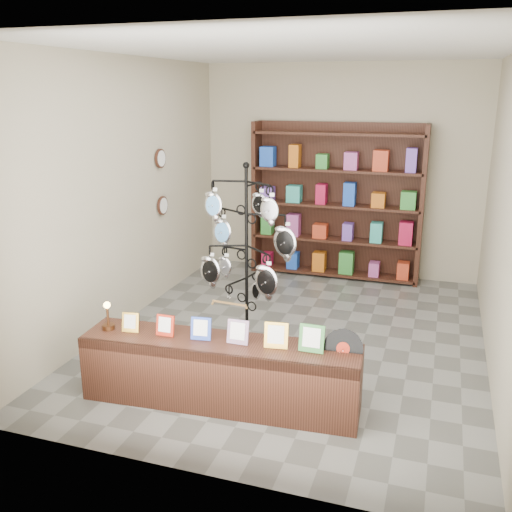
# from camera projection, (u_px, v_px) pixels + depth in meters

# --- Properties ---
(ground) EXTENTS (5.00, 5.00, 0.00)m
(ground) POSITION_uv_depth(u_px,v_px,m) (294.00, 336.00, 6.32)
(ground) COLOR slate
(ground) RESTS_ON ground
(room_envelope) EXTENTS (5.00, 5.00, 5.00)m
(room_envelope) POSITION_uv_depth(u_px,v_px,m) (297.00, 169.00, 5.80)
(room_envelope) COLOR #AEA38C
(room_envelope) RESTS_ON ground
(display_tree) EXTENTS (1.01, 0.95, 1.97)m
(display_tree) POSITION_uv_depth(u_px,v_px,m) (246.00, 246.00, 5.65)
(display_tree) COLOR black
(display_tree) RESTS_ON ground
(front_shelf) EXTENTS (2.42, 0.65, 0.84)m
(front_shelf) POSITION_uv_depth(u_px,v_px,m) (220.00, 372.00, 4.89)
(front_shelf) COLOR black
(front_shelf) RESTS_ON ground
(back_shelving) EXTENTS (2.42, 0.36, 2.20)m
(back_shelving) POSITION_uv_depth(u_px,v_px,m) (336.00, 206.00, 8.12)
(back_shelving) COLOR black
(back_shelving) RESTS_ON ground
(wall_clocks) EXTENTS (0.03, 0.24, 0.84)m
(wall_clocks) POSITION_uv_depth(u_px,v_px,m) (161.00, 182.00, 7.22)
(wall_clocks) COLOR black
(wall_clocks) RESTS_ON ground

